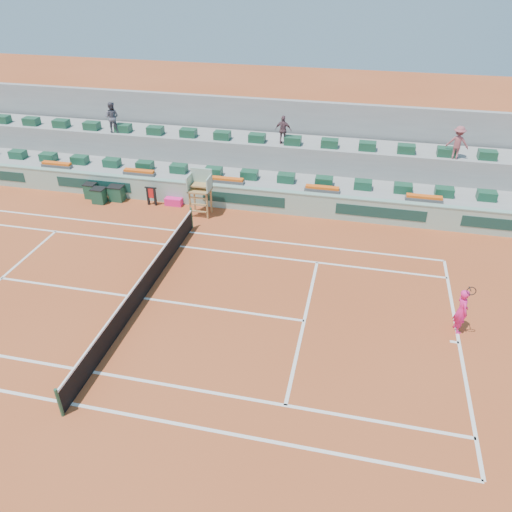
{
  "coord_description": "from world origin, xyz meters",
  "views": [
    {
      "loc": [
        7.81,
        -14.48,
        11.89
      ],
      "look_at": [
        4.0,
        2.5,
        1.0
      ],
      "focal_mm": 35.0,
      "sensor_mm": 36.0,
      "label": 1
    }
  ],
  "objects_px": {
    "umpire_chair": "(200,186)",
    "tennis_player": "(461,311)",
    "drink_cooler_a": "(117,193)",
    "player_bag": "(174,202)"
  },
  "relations": [
    {
      "from": "umpire_chair",
      "to": "tennis_player",
      "type": "xyz_separation_m",
      "value": [
        11.87,
        -6.8,
        -0.65
      ]
    },
    {
      "from": "umpire_chair",
      "to": "tennis_player",
      "type": "distance_m",
      "value": 13.69
    },
    {
      "from": "drink_cooler_a",
      "to": "tennis_player",
      "type": "relative_size",
      "value": 0.37
    },
    {
      "from": "player_bag",
      "to": "tennis_player",
      "type": "height_order",
      "value": "tennis_player"
    },
    {
      "from": "player_bag",
      "to": "umpire_chair",
      "type": "distance_m",
      "value": 2.32
    },
    {
      "from": "player_bag",
      "to": "umpire_chair",
      "type": "bearing_deg",
      "value": -19.72
    },
    {
      "from": "drink_cooler_a",
      "to": "tennis_player",
      "type": "distance_m",
      "value": 18.42
    },
    {
      "from": "player_bag",
      "to": "drink_cooler_a",
      "type": "bearing_deg",
      "value": -178.67
    },
    {
      "from": "player_bag",
      "to": "umpire_chair",
      "type": "xyz_separation_m",
      "value": [
        1.79,
        -0.64,
        1.34
      ]
    },
    {
      "from": "drink_cooler_a",
      "to": "tennis_player",
      "type": "bearing_deg",
      "value": -23.59
    }
  ]
}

